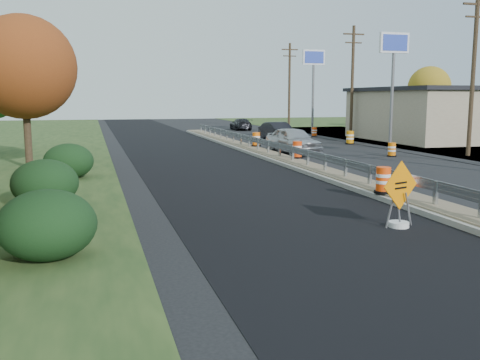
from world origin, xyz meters
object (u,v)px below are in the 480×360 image
object	(u,v)px
barrel_median_far	(256,140)
barrel_shoulder_near	(392,150)
car_silver	(293,140)
barrel_shoulder_mid	(350,138)
caution_sign	(399,211)
car_dark_mid	(278,131)
barrel_median_near	(383,181)
barrel_shoulder_far	(314,132)
car_dark_far	(241,124)
barrel_median_mid	(297,150)

from	to	relation	value
barrel_median_far	barrel_shoulder_near	size ratio (longest dim) A/B	1.12
barrel_median_far	car_silver	size ratio (longest dim) A/B	0.19
barrel_median_far	barrel_shoulder_mid	world-z (taller)	barrel_median_far
caution_sign	car_dark_mid	bearing A→B (deg)	57.79
barrel_median_near	barrel_shoulder_far	xyz separation A→B (m)	(9.75, 28.38, -0.27)
barrel_shoulder_mid	car_silver	world-z (taller)	car_silver
barrel_median_near	car_dark_far	world-z (taller)	car_dark_far
barrel_median_near	barrel_shoulder_near	size ratio (longest dim) A/B	1.08
barrel_median_near	barrel_shoulder_near	distance (m)	14.08
barrel_median_near	car_dark_far	bearing A→B (deg)	81.30
barrel_shoulder_far	car_dark_far	distance (m)	11.74
car_silver	barrel_shoulder_far	bearing A→B (deg)	55.10
barrel_shoulder_near	barrel_median_near	bearing A→B (deg)	-122.44
barrel_median_near	car_dark_far	size ratio (longest dim) A/B	0.21
barrel_median_mid	barrel_shoulder_far	bearing A→B (deg)	63.97
barrel_median_near	caution_sign	bearing A→B (deg)	-114.34
barrel_shoulder_far	barrel_shoulder_mid	bearing A→B (deg)	-94.49
barrel_median_near	car_dark_mid	xyz separation A→B (m)	(5.09, 24.90, 0.09)
barrel_shoulder_mid	car_dark_far	bearing A→B (deg)	99.05
caution_sign	car_dark_mid	world-z (taller)	caution_sign
barrel_median_near	barrel_shoulder_near	bearing A→B (deg)	57.56
barrel_shoulder_mid	car_dark_far	world-z (taller)	car_dark_far
barrel_shoulder_near	car_silver	world-z (taller)	car_silver
barrel_median_far	car_dark_far	world-z (taller)	car_dark_far
barrel_median_near	car_silver	distance (m)	15.29
barrel_median_far	car_dark_far	bearing A→B (deg)	77.04
barrel_median_far	car_silver	bearing A→B (deg)	-63.61
car_dark_far	barrel_median_far	bearing A→B (deg)	79.38
barrel_median_near	car_dark_mid	bearing A→B (deg)	78.46
barrel_median_mid	car_dark_mid	distance (m)	14.78
car_dark_far	barrel_shoulder_near	bearing A→B (deg)	95.47
barrel_shoulder_near	car_dark_far	bearing A→B (deg)	93.12
barrel_median_mid	car_dark_far	distance (m)	29.27
barrel_median_far	car_dark_mid	size ratio (longest dim) A/B	0.21
barrel_shoulder_mid	barrel_shoulder_far	bearing A→B (deg)	85.51
barrel_median_mid	barrel_shoulder_far	xyz separation A→B (m)	(8.65, 17.72, -0.27)
barrel_median_near	barrel_shoulder_near	world-z (taller)	barrel_median_near
barrel_median_far	car_dark_mid	xyz separation A→B (m)	(3.99, 6.85, 0.07)
barrel_shoulder_far	car_dark_far	xyz separation A→B (m)	(-3.71, 11.14, 0.23)
barrel_median_mid	barrel_median_far	size ratio (longest dim) A/B	0.98
barrel_shoulder_near	barrel_shoulder_mid	bearing A→B (deg)	79.43
barrel_median_mid	barrel_shoulder_mid	bearing A→B (deg)	50.12
barrel_median_near	barrel_shoulder_far	world-z (taller)	barrel_median_near
barrel_median_mid	barrel_shoulder_far	distance (m)	19.72
barrel_shoulder_near	car_silver	bearing A→B (deg)	147.31
caution_sign	barrel_shoulder_far	world-z (taller)	caution_sign
barrel_median_far	car_dark_far	distance (m)	22.03
caution_sign	barrel_median_near	world-z (taller)	caution_sign
caution_sign	barrel_median_far	bearing A→B (deg)	63.84
barrel_shoulder_mid	car_dark_far	size ratio (longest dim) A/B	0.23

